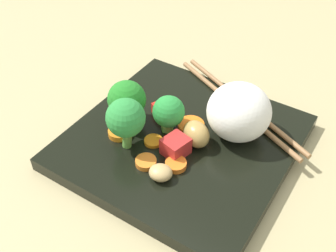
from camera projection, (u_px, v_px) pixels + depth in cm
name	position (u px, v px, depth cm)	size (l,w,h in cm)	color
ground_plane	(182.00, 153.00, 49.56)	(110.00, 110.00, 2.00)	tan
square_plate	(182.00, 142.00, 48.34)	(24.33, 24.33, 1.67)	black
rice_mound	(239.00, 112.00, 45.98)	(7.28, 7.27, 6.61)	white
broccoli_floret_0	(127.00, 100.00, 47.55)	(4.51, 4.51, 5.77)	#5FA13B
broccoli_floret_1	(126.00, 118.00, 43.97)	(4.33, 4.33, 6.38)	#5D993D
broccoli_floret_2	(167.00, 114.00, 46.70)	(3.74, 3.74, 4.70)	#7DC151
carrot_slice_0	(153.00, 141.00, 46.94)	(2.12, 2.12, 0.41)	orange
carrot_slice_1	(119.00, 133.00, 47.77)	(2.61, 2.61, 0.73)	orange
carrot_slice_2	(146.00, 162.00, 44.34)	(2.32, 2.32, 0.62)	orange
carrot_slice_3	(176.00, 164.00, 44.07)	(2.32, 2.32, 0.64)	orange
carrot_slice_4	(188.00, 125.00, 48.82)	(3.16, 3.16, 0.71)	orange
pepper_chunk_0	(164.00, 109.00, 50.48)	(2.34, 2.08, 1.39)	red
pepper_chunk_1	(176.00, 146.00, 45.13)	(2.70, 2.46, 2.06)	red
chicken_piece_0	(195.00, 135.00, 45.89)	(3.58, 2.75, 2.85)	#AF8A49
chicken_piece_1	(161.00, 173.00, 42.60)	(2.49, 2.26, 1.51)	tan
chopstick_pair	(239.00, 104.00, 51.81)	(10.06, 21.66, 0.62)	#976B42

